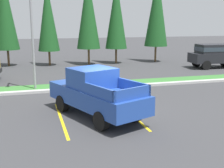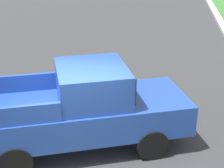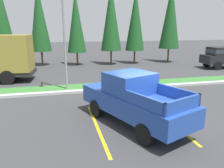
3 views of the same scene
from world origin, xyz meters
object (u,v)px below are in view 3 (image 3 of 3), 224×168
object	(u,v)px
street_light	(64,26)
cypress_tree_left_inner	(39,18)
cypress_tree_center	(76,22)
cypress_tree_rightmost	(135,20)
cypress_tree_right_inner	(111,17)
cypress_tree_far_right	(171,16)
cypress_tree_leftmost	(1,15)
pickup_truck_main	(133,99)
traffic_cone	(174,106)

from	to	relation	value
street_light	cypress_tree_left_inner	xyz separation A→B (m)	(-2.12, 10.84, 0.95)
cypress_tree_center	cypress_tree_rightmost	world-z (taller)	cypress_tree_rightmost
cypress_tree_right_inner	street_light	bearing A→B (deg)	-118.32
cypress_tree_rightmost	cypress_tree_far_right	xyz separation A→B (m)	(4.19, -0.02, 0.48)
cypress_tree_center	cypress_tree_far_right	xyz separation A→B (m)	(10.62, -0.30, 0.77)
cypress_tree_leftmost	cypress_tree_rightmost	size ratio (longest dim) A/B	1.06
cypress_tree_left_inner	cypress_tree_center	xyz separation A→B (m)	(3.70, -0.69, -0.46)
cypress_tree_left_inner	cypress_tree_rightmost	size ratio (longest dim) A/B	1.04
pickup_truck_main	cypress_tree_left_inner	size ratio (longest dim) A/B	0.66
traffic_cone	cypress_tree_far_right	bearing A→B (deg)	63.43
cypress_tree_right_inner	traffic_cone	bearing A→B (deg)	-92.12
pickup_truck_main	cypress_tree_leftmost	world-z (taller)	cypress_tree_leftmost
cypress_tree_leftmost	pickup_truck_main	bearing A→B (deg)	-63.28
street_light	cypress_tree_right_inner	xyz separation A→B (m)	(5.25, 9.74, 1.01)
cypress_tree_center	cypress_tree_right_inner	world-z (taller)	cypress_tree_right_inner
pickup_truck_main	cypress_tree_rightmost	xyz separation A→B (m)	(5.56, 15.70, 3.73)
cypress_tree_rightmost	cypress_tree_far_right	bearing A→B (deg)	-0.27
cypress_tree_far_right	pickup_truck_main	bearing A→B (deg)	-121.89
street_light	traffic_cone	world-z (taller)	street_light
cypress_tree_right_inner	cypress_tree_far_right	size ratio (longest dim) A/B	0.95
cypress_tree_rightmost	pickup_truck_main	bearing A→B (deg)	-109.51
pickup_truck_main	cypress_tree_center	world-z (taller)	cypress_tree_center
cypress_tree_center	cypress_tree_rightmost	xyz separation A→B (m)	(6.43, -0.28, 0.28)
street_light	traffic_cone	size ratio (longest dim) A/B	11.48
cypress_tree_leftmost	traffic_cone	size ratio (longest dim) A/B	14.34
pickup_truck_main	traffic_cone	distance (m)	2.46
traffic_cone	cypress_tree_center	bearing A→B (deg)	101.50
cypress_tree_rightmost	cypress_tree_left_inner	bearing A→B (deg)	174.50
cypress_tree_leftmost	cypress_tree_right_inner	bearing A→B (deg)	-1.83
cypress_tree_right_inner	traffic_cone	distance (m)	15.64
cypress_tree_right_inner	traffic_cone	xyz separation A→B (m)	(-0.55, -14.90, -4.71)
street_light	cypress_tree_rightmost	size ratio (longest dim) A/B	0.85
cypress_tree_rightmost	traffic_cone	bearing A→B (deg)	-102.43
street_light	cypress_tree_leftmost	world-z (taller)	cypress_tree_leftmost
street_light	cypress_tree_center	bearing A→B (deg)	81.16
street_light	pickup_truck_main	bearing A→B (deg)	-67.23
traffic_cone	cypress_tree_rightmost	bearing A→B (deg)	77.57
cypress_tree_leftmost	cypress_tree_far_right	xyz separation A→B (m)	(17.77, -0.24, 0.19)
street_light	cypress_tree_rightmost	bearing A→B (deg)	50.93
cypress_tree_leftmost	cypress_tree_far_right	world-z (taller)	cypress_tree_far_right
cypress_tree_far_right	cypress_tree_rightmost	bearing A→B (deg)	179.73
cypress_tree_left_inner	traffic_cone	world-z (taller)	cypress_tree_left_inner
pickup_truck_main	cypress_tree_right_inner	distance (m)	16.31
pickup_truck_main	cypress_tree_leftmost	size ratio (longest dim) A/B	0.64
pickup_truck_main	traffic_cone	bearing A→B (deg)	16.49
street_light	cypress_tree_rightmost	xyz separation A→B (m)	(8.01, 9.87, 0.78)
cypress_tree_far_right	cypress_tree_center	bearing A→B (deg)	178.36
pickup_truck_main	street_light	distance (m)	6.98
cypress_tree_right_inner	cypress_tree_far_right	distance (m)	6.96
cypress_tree_leftmost	cypress_tree_left_inner	xyz separation A→B (m)	(3.45, 0.76, -0.12)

